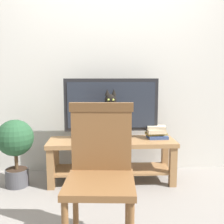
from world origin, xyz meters
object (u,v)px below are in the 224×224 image
object	(u,v)px
tv	(111,107)
cat	(111,117)
wooden_chair	(101,166)
potted_plant	(15,145)
book_stack	(156,132)
media_box	(110,137)
tv_stand	(112,152)

from	to	relation	value
tv	cat	size ratio (longest dim) A/B	2.16
cat	wooden_chair	size ratio (longest dim) A/B	0.49
potted_plant	tv	bearing A→B (deg)	8.31
wooden_chair	book_stack	world-z (taller)	wooden_chair
cat	book_stack	xyz separation A→B (m)	(0.51, 0.12, -0.19)
cat	wooden_chair	world-z (taller)	cat
wooden_chair	potted_plant	bearing A→B (deg)	129.56
tv	potted_plant	distance (m)	1.06
cat	book_stack	bearing A→B (deg)	13.29
wooden_chair	tv	bearing A→B (deg)	83.50
potted_plant	wooden_chair	bearing A→B (deg)	-50.44
media_box	book_stack	size ratio (longest dim) A/B	1.51
media_box	tv_stand	bearing A→B (deg)	71.60
book_stack	media_box	bearing A→B (deg)	-168.29
tv_stand	cat	world-z (taller)	cat
tv	book_stack	bearing A→B (deg)	-3.27
media_box	book_stack	world-z (taller)	book_stack
wooden_chair	book_stack	bearing A→B (deg)	61.43
potted_plant	book_stack	bearing A→B (deg)	4.49
media_box	wooden_chair	xyz separation A→B (m)	(-0.12, -1.05, 0.06)
media_box	wooden_chair	world-z (taller)	wooden_chair
media_box	potted_plant	size ratio (longest dim) A/B	0.50
tv	cat	xyz separation A→B (m)	(-0.02, -0.15, -0.09)
tv_stand	wooden_chair	bearing A→B (deg)	-96.99
tv	wooden_chair	distance (m)	1.21
cat	media_box	bearing A→B (deg)	94.11
media_box	potted_plant	bearing A→B (deg)	-179.36
tv_stand	tv	bearing A→B (deg)	89.98
tv	media_box	bearing A→B (deg)	-97.23
cat	book_stack	size ratio (longest dim) A/B	2.00
tv_stand	tv	size ratio (longest dim) A/B	1.33
tv_stand	potted_plant	distance (m)	1.00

